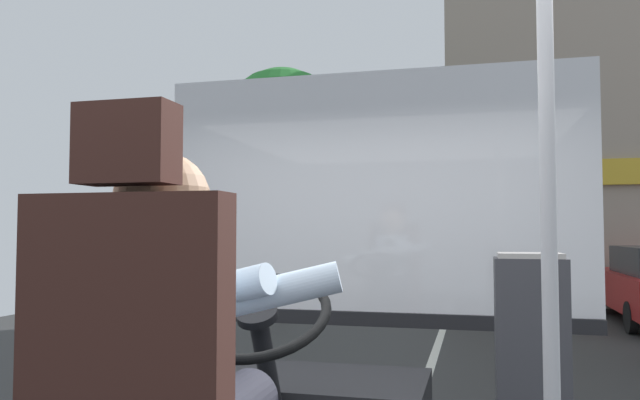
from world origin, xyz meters
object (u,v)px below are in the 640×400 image
object	(u,v)px
fare_box	(532,371)
parked_car_black	(612,272)
parked_car_blue	(581,262)
bus_driver	(173,346)
handrail_pole	(548,189)

from	to	relation	value
fare_box	parked_car_black	bearing A→B (deg)	77.73
parked_car_black	parked_car_blue	bearing A→B (deg)	88.14
bus_driver	handrail_pole	xyz separation A→B (m)	(0.94, 0.35, 0.41)
bus_driver	handrail_pole	world-z (taller)	handrail_pole
handrail_pole	fare_box	size ratio (longest dim) A/B	2.44
handrail_pole	parked_car_black	world-z (taller)	handrail_pole
bus_driver	parked_car_black	xyz separation A→B (m)	(4.26, 16.32, -0.78)
handrail_pole	fare_box	distance (m)	1.03
handrail_pole	fare_box	world-z (taller)	handrail_pole
parked_car_black	handrail_pole	bearing A→B (deg)	-101.73
fare_box	parked_car_black	distance (m)	15.55
handrail_pole	fare_box	bearing A→B (deg)	89.09
parked_car_blue	fare_box	bearing A→B (deg)	-99.30
fare_box	parked_car_blue	xyz separation A→B (m)	(3.50, 21.40, -0.54)
handrail_pole	parked_car_black	distance (m)	16.36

